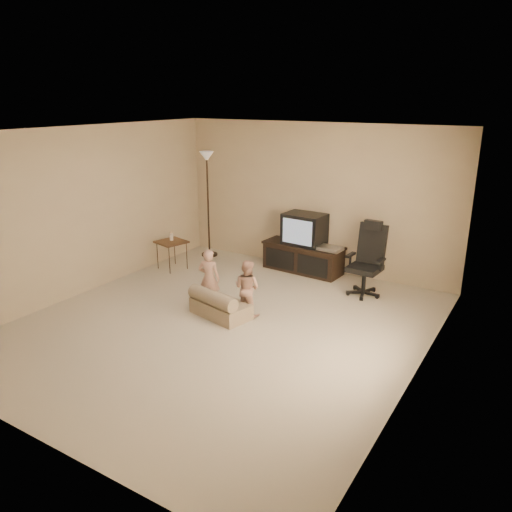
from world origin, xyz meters
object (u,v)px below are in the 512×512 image
at_px(side_table, 171,242).
at_px(floor_lamp, 207,181).
at_px(office_chair, 367,269).
at_px(toddler_right, 247,288).
at_px(tv_stand, 304,248).
at_px(child_sofa, 219,306).
at_px(toddler_left, 209,278).

xyz_separation_m(side_table, floor_lamp, (0.09, 0.96, 0.94)).
xyz_separation_m(office_chair, toddler_right, (-1.14, -1.59, -0.01)).
relative_size(tv_stand, office_chair, 1.27).
bearing_deg(tv_stand, child_sofa, -90.00).
relative_size(tv_stand, toddler_right, 1.82).
distance_m(tv_stand, floor_lamp, 2.17).
bearing_deg(toddler_right, office_chair, -124.65).
bearing_deg(floor_lamp, tv_stand, 3.78).
distance_m(tv_stand, side_table, 2.29).
bearing_deg(child_sofa, office_chair, 65.01).
distance_m(child_sofa, toddler_right, 0.46).
height_order(floor_lamp, toddler_right, floor_lamp).
bearing_deg(child_sofa, tv_stand, 98.84).
height_order(floor_lamp, toddler_left, floor_lamp).
xyz_separation_m(office_chair, side_table, (-3.29, -0.65, 0.08)).
bearing_deg(child_sofa, side_table, 159.67).
distance_m(office_chair, toddler_left, 2.39).
bearing_deg(side_table, floor_lamp, 84.72).
bearing_deg(floor_lamp, office_chair, -5.68).
height_order(tv_stand, toddler_left, tv_stand).
relative_size(side_table, child_sofa, 0.75).
bearing_deg(side_table, tv_stand, 28.47).
xyz_separation_m(tv_stand, toddler_left, (-0.46, -2.08, 0.01)).
xyz_separation_m(tv_stand, office_chair, (1.28, -0.44, -0.02)).
height_order(office_chair, side_table, office_chair).
xyz_separation_m(side_table, toddler_left, (1.55, -0.99, -0.05)).
bearing_deg(office_chair, child_sofa, -123.65).
distance_m(office_chair, side_table, 3.35).
xyz_separation_m(child_sofa, toddler_left, (-0.31, 0.21, 0.27)).
bearing_deg(toddler_right, tv_stand, -85.10).
distance_m(side_table, child_sofa, 2.24).
xyz_separation_m(side_table, toddler_right, (2.15, -0.94, -0.09)).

